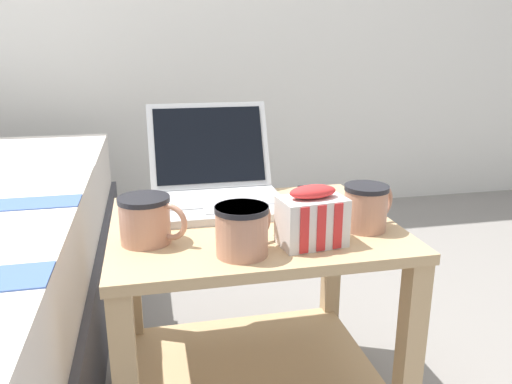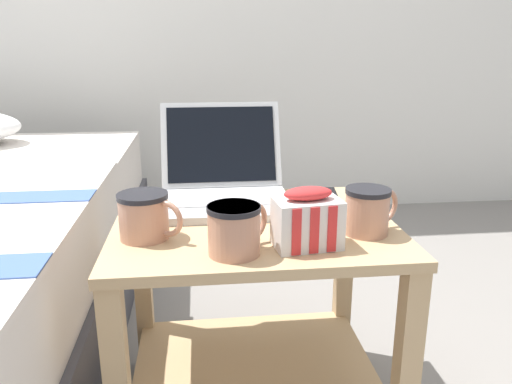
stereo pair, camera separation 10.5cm
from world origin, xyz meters
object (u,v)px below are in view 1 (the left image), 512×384
Objects in this scene: laptop at (216,184)px; cell_phone at (315,195)px; snack_bag at (312,218)px; mug_mid_center at (243,228)px; mug_front_right at (146,217)px; mug_front_left at (367,205)px.

laptop is 1.96× the size of cell_phone.
snack_bag is at bearing -64.96° from laptop.
laptop is 2.68× the size of mug_mid_center.
mug_mid_center reaches higher than cell_phone.
cell_phone is (0.26, -0.01, -0.04)m from laptop.
mug_mid_center is at bearing -29.06° from mug_front_right.
mug_front_right is 0.48m from cell_phone.
mug_front_left reaches higher than mug_front_right.
mug_front_left reaches higher than mug_mid_center.
snack_bag is 0.81× the size of cell_phone.
mug_front_left is at bearing -41.70° from laptop.
mug_front_right is at bearing -126.44° from laptop.
laptop is at bearing 115.04° from snack_bag.
mug_front_left is 0.46m from mug_front_right.
snack_bag is (0.14, -0.31, 0.01)m from laptop.
mug_mid_center is 0.14m from snack_bag.
snack_bag reaches higher than cell_phone.
snack_bag is at bearing 7.12° from mug_mid_center.
mug_mid_center is (-0.28, -0.07, -0.00)m from mug_front_left.
laptop reaches higher than mug_mid_center.
laptop reaches higher than cell_phone.
mug_front_right is 0.32m from snack_bag.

